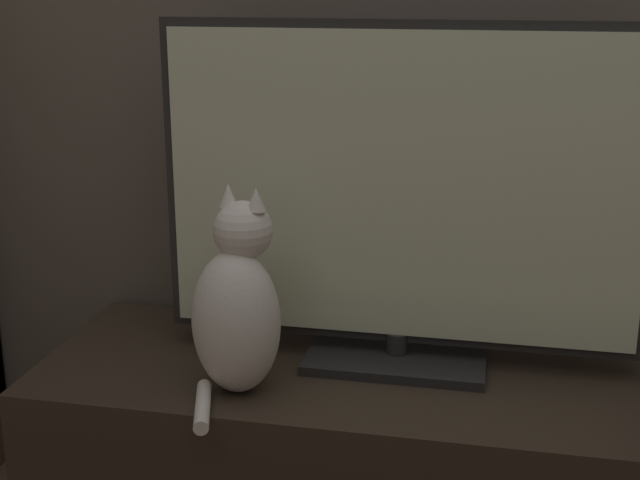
# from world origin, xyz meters

# --- Properties ---
(tv_stand) EXTENTS (1.49, 0.52, 0.46)m
(tv_stand) POSITION_xyz_m (0.00, 0.92, 0.23)
(tv_stand) COLOR #33281E
(tv_stand) RESTS_ON ground_plane
(tv) EXTENTS (0.97, 0.22, 0.69)m
(tv) POSITION_xyz_m (-0.02, 0.98, 0.81)
(tv) COLOR black
(tv) RESTS_ON tv_stand
(cat) EXTENTS (0.21, 0.29, 0.40)m
(cat) POSITION_xyz_m (-0.30, 0.79, 0.63)
(cat) COLOR silver
(cat) RESTS_ON tv_stand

